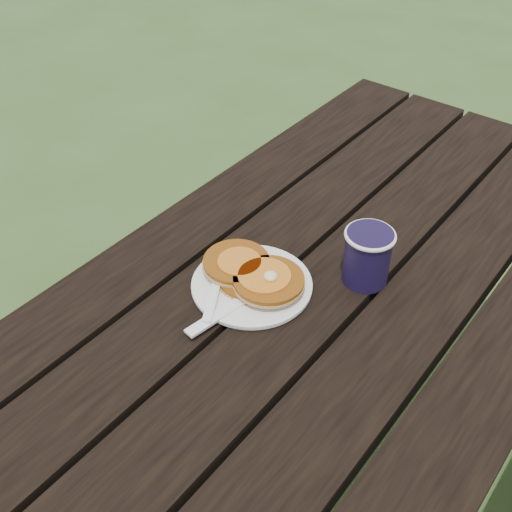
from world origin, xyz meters
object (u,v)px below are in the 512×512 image
Objects in this scene: pancake_stack at (253,273)px; coffee_cup at (368,254)px; picnic_table at (272,466)px; plate at (252,286)px.

pancake_stack is 1.88× the size of coffee_cup.
coffee_cup is at bearing 77.80° from picnic_table.
coffee_cup is (0.14, 0.14, 0.05)m from plate.
pancake_stack is 0.20m from coffee_cup.
coffee_cup is at bearing 41.97° from pancake_stack.
picnic_table is 17.68× the size of coffee_cup.
picnic_table is 9.41× the size of pancake_stack.
plate is 0.20m from coffee_cup.
pancake_stack reaches higher than picnic_table.
pancake_stack reaches higher than plate.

